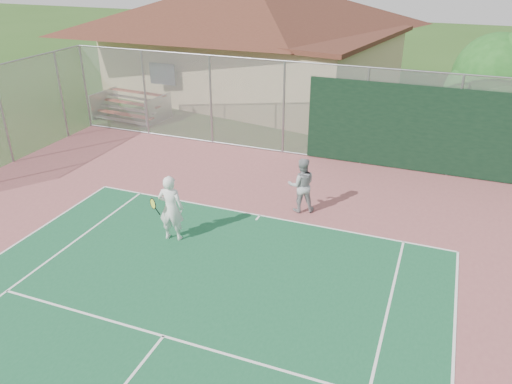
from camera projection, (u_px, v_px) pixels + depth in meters
back_fence at (367, 120)px, 17.54m from camera, size 20.08×0.11×3.53m
side_fence_left at (3, 116)px, 17.69m from camera, size 0.08×9.00×3.50m
clubhouse at (252, 32)px, 25.84m from camera, size 16.29×12.35×6.37m
bleachers at (130, 106)px, 22.92m from camera, size 3.18×2.06×1.16m
tree at (498, 79)px, 16.92m from camera, size 3.39×3.22×4.73m
player_white_front at (171, 209)px, 13.10m from camera, size 0.86×0.68×1.84m
player_grey_back at (301, 186)px, 14.61m from camera, size 0.99×0.90×1.67m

